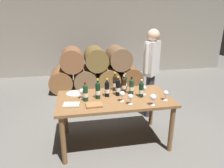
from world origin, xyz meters
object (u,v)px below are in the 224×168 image
(wine_bottle_1, at_px, (85,93))
(wine_bottle_2, at_px, (124,85))
(tasting_notebook, at_px, (94,105))
(wine_bottle_0, at_px, (107,89))
(wine_bottle_3, at_px, (131,86))
(dining_table, at_px, (114,103))
(sommelier_presenting, at_px, (151,65))
(wine_bottle_8, at_px, (141,89))
(wine_glass_5, at_px, (82,92))
(wine_bottle_5, at_px, (98,90))
(wine_glass_3, at_px, (144,88))
(wine_bottle_6, at_px, (115,83))
(wine_glass_0, at_px, (130,97))
(wine_bottle_7, at_px, (125,82))
(wine_bottle_4, at_px, (118,87))
(leather_ledger, at_px, (71,105))
(wine_glass_1, at_px, (153,97))
(wine_glass_4, at_px, (122,94))
(serving_plate, at_px, (74,94))
(wine_glass_2, at_px, (166,93))

(wine_bottle_1, bearing_deg, wine_bottle_2, 20.79)
(tasting_notebook, bearing_deg, wine_bottle_0, 52.08)
(wine_bottle_3, bearing_deg, dining_table, -160.64)
(tasting_notebook, height_order, sommelier_presenting, sommelier_presenting)
(wine_bottle_8, bearing_deg, wine_glass_5, 174.02)
(wine_bottle_5, bearing_deg, wine_glass_3, 1.53)
(wine_bottle_1, height_order, wine_glass_5, wine_bottle_1)
(wine_bottle_6, xyz_separation_m, wine_glass_0, (0.10, -0.57, -0.03))
(wine_glass_0, bearing_deg, wine_bottle_7, 83.23)
(wine_bottle_7, bearing_deg, tasting_notebook, -135.44)
(wine_bottle_1, height_order, wine_glass_3, wine_bottle_1)
(wine_bottle_4, bearing_deg, leather_ledger, -159.79)
(wine_bottle_7, height_order, wine_glass_3, wine_bottle_7)
(wine_bottle_3, xyz_separation_m, tasting_notebook, (-0.62, -0.34, -0.11))
(wine_bottle_0, height_order, wine_glass_0, wine_bottle_0)
(wine_bottle_1, xyz_separation_m, tasting_notebook, (0.10, -0.20, -0.11))
(wine_bottle_0, relative_size, wine_bottle_2, 1.00)
(dining_table, height_order, sommelier_presenting, sommelier_presenting)
(wine_bottle_7, height_order, wine_glass_5, wine_bottle_7)
(wine_bottle_0, height_order, wine_glass_1, wine_bottle_0)
(wine_glass_0, height_order, wine_glass_1, wine_glass_1)
(wine_glass_4, bearing_deg, wine_bottle_5, 153.20)
(wine_bottle_3, xyz_separation_m, wine_glass_5, (-0.77, -0.05, -0.01))
(wine_bottle_2, xyz_separation_m, serving_plate, (-0.79, 0.07, -0.12))
(dining_table, bearing_deg, wine_bottle_2, 45.65)
(wine_bottle_1, relative_size, sommelier_presenting, 0.17)
(wine_bottle_2, height_order, wine_glass_0, wine_bottle_2)
(wine_glass_1, relative_size, tasting_notebook, 0.73)
(wine_bottle_4, relative_size, wine_glass_2, 2.09)
(wine_bottle_0, relative_size, tasting_notebook, 1.31)
(wine_glass_4, distance_m, leather_ledger, 0.72)
(wine_bottle_6, bearing_deg, wine_glass_5, -155.93)
(wine_bottle_0, distance_m, leather_ledger, 0.60)
(wine_bottle_8, bearing_deg, wine_bottle_5, 175.27)
(wine_glass_2, relative_size, sommelier_presenting, 0.09)
(wine_glass_3, bearing_deg, leather_ledger, -169.14)
(sommelier_presenting, bearing_deg, wine_bottle_3, -131.45)
(wine_bottle_5, bearing_deg, wine_bottle_4, 11.69)
(wine_glass_0, height_order, wine_glass_5, wine_glass_5)
(wine_glass_4, height_order, wine_glass_5, wine_glass_5)
(wine_bottle_3, height_order, leather_ledger, wine_bottle_3)
(wine_bottle_4, height_order, wine_glass_1, wine_bottle_4)
(wine_bottle_6, height_order, sommelier_presenting, sommelier_presenting)
(wine_glass_1, distance_m, serving_plate, 1.24)
(wine_glass_0, bearing_deg, serving_plate, 145.28)
(wine_bottle_1, relative_size, wine_bottle_7, 1.05)
(wine_bottle_5, relative_size, wine_glass_1, 1.90)
(wine_glass_4, relative_size, wine_glass_5, 0.99)
(wine_bottle_3, height_order, wine_glass_3, wine_bottle_3)
(leather_ledger, bearing_deg, wine_bottle_0, 33.69)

